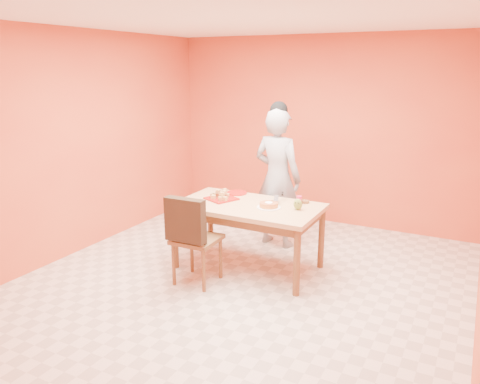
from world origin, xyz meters
The scene contains 16 objects.
floor centered at (0.00, 0.00, 0.00)m, with size 5.00×5.00×0.00m, color beige.
ceiling centered at (0.00, 0.00, 2.70)m, with size 5.00×5.00×0.00m, color white.
wall_back centered at (0.00, 2.50, 1.35)m, with size 4.50×4.50×0.00m, color #D25730.
wall_left centered at (-2.25, 0.00, 1.35)m, with size 5.00×5.00×0.00m, color #D25730.
dining_table centered at (-0.13, 0.43, 0.67)m, with size 1.60×0.90×0.76m.
dining_chair centered at (-0.45, -0.17, 0.51)m, with size 0.47×0.54×0.99m.
pastry_pile centered at (-0.50, 0.47, 0.82)m, with size 0.27×0.27×0.09m, color tan, non-canonical shape.
person centered at (-0.14, 1.27, 0.88)m, with size 0.64×0.42×1.77m, color gray.
pastry_platter centered at (-0.50, 0.47, 0.77)m, with size 0.31×0.31×0.02m, color #9A110E.
red_dinner_plate centered at (-0.47, 0.78, 0.77)m, with size 0.25×0.25×0.02m, color #9A110E.
white_cake_plate centered at (0.13, 0.42, 0.77)m, with size 0.26×0.26×0.01m, color white.
sponge_cake centered at (0.13, 0.42, 0.80)m, with size 0.20×0.20×0.05m, color #CA6D34.
cake_server centered at (0.14, 0.60, 0.82)m, with size 0.05×0.26×0.01m, color silver.
egg_ornament centered at (0.43, 0.50, 0.82)m, with size 0.10×0.08×0.12m, color olive.
magenta_glass centered at (0.36, 0.72, 0.80)m, with size 0.06×0.06×0.09m, color #BB1C45.
checker_tin centered at (0.41, 0.78, 0.77)m, with size 0.09×0.09×0.03m, color #3C1A10.
Camera 1 is at (2.12, -4.05, 2.25)m, focal length 35.00 mm.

